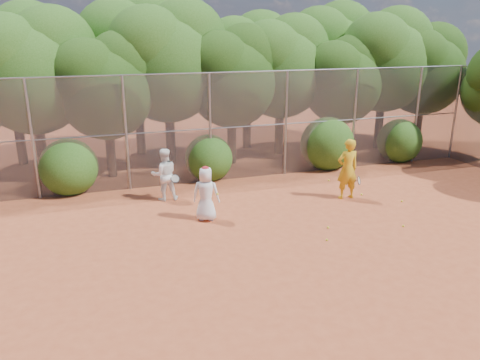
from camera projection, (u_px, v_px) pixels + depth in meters
name	position (u px, v px, depth m)	size (l,w,h in m)	color
ground	(304.00, 243.00, 12.53)	(80.00, 80.00, 0.00)	#9F4324
fence_back	(233.00, 126.00, 17.30)	(20.05, 0.09, 4.03)	gray
tree_1	(33.00, 67.00, 16.93)	(4.64, 4.03, 6.35)	black
tree_2	(106.00, 83.00, 17.20)	(3.99, 3.47, 5.47)	black
tree_3	(168.00, 57.00, 18.61)	(4.89, 4.26, 6.70)	black
tree_4	(232.00, 73.00, 19.00)	(4.19, 3.64, 5.73)	black
tree_5	(282.00, 63.00, 20.38)	(4.51, 3.92, 6.17)	black
tree_6	(343.00, 77.00, 20.38)	(3.86, 3.36, 5.29)	black
tree_7	(386.00, 56.00, 21.43)	(4.77, 4.14, 6.53)	black
tree_8	(425.00, 66.00, 21.89)	(4.25, 3.70, 5.82)	black
tree_9	(10.00, 59.00, 18.66)	(4.83, 4.20, 6.62)	black
tree_10	(136.00, 50.00, 20.24)	(5.15, 4.48, 7.06)	black
tree_11	(248.00, 59.00, 21.49)	(4.64, 4.03, 6.35)	black
tree_12	(330.00, 49.00, 23.27)	(5.02, 4.37, 6.88)	black
bush_0	(68.00, 165.00, 16.15)	(2.00, 2.00, 2.00)	#244D13
bush_1	(209.00, 156.00, 17.66)	(1.80, 1.80, 1.80)	#244D13
bush_2	(327.00, 141.00, 19.08)	(2.20, 2.20, 2.20)	#244D13
bush_3	(400.00, 139.00, 20.16)	(1.90, 1.90, 1.90)	#244D13
player_yellow	(347.00, 169.00, 15.54)	(0.88, 0.60, 2.06)	gold
player_teen	(206.00, 194.00, 13.80)	(0.95, 0.81, 1.67)	white
player_white	(164.00, 175.00, 15.44)	(0.89, 0.74, 1.76)	white
ball_0	(403.00, 226.00, 13.51)	(0.07, 0.07, 0.07)	yellow
ball_1	(362.00, 194.00, 16.10)	(0.07, 0.07, 0.07)	yellow
ball_2	(328.00, 227.00, 13.40)	(0.07, 0.07, 0.07)	yellow
ball_3	(402.00, 201.00, 15.46)	(0.07, 0.07, 0.07)	yellow
ball_4	(327.00, 240.00, 12.61)	(0.07, 0.07, 0.07)	yellow
ball_5	(329.00, 180.00, 17.61)	(0.07, 0.07, 0.07)	yellow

